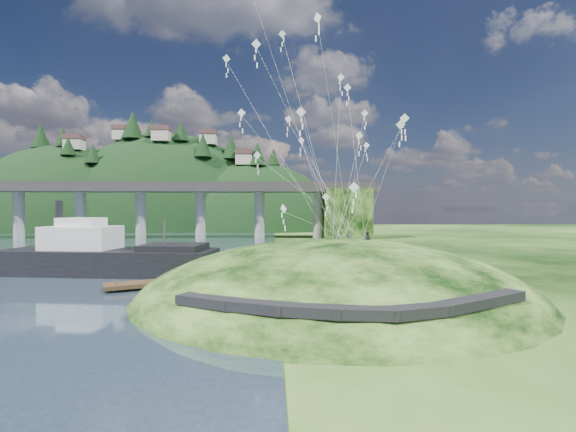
{
  "coord_description": "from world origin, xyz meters",
  "views": [
    {
      "loc": [
        2.5,
        -31.85,
        7.66
      ],
      "look_at": [
        4.0,
        6.0,
        7.0
      ],
      "focal_mm": 24.0,
      "sensor_mm": 36.0,
      "label": 1
    }
  ],
  "objects": [
    {
      "name": "kite_flyers",
      "position": [
        10.53,
        2.97,
        5.66
      ],
      "size": [
        2.06,
        2.34,
        1.54
      ],
      "color": "#282D36",
      "rests_on": "ground"
    },
    {
      "name": "wooden_dock",
      "position": [
        -6.14,
        7.12,
        0.48
      ],
      "size": [
        14.99,
        8.18,
        1.09
      ],
      "color": "#382617",
      "rests_on": "ground"
    },
    {
      "name": "kite_swarm",
      "position": [
        6.03,
        4.62,
        16.9
      ],
      "size": [
        17.63,
        17.22,
        20.98
      ],
      "color": "white",
      "rests_on": "ground"
    },
    {
      "name": "footpath",
      "position": [
        7.46,
        -9.74,
        2.08
      ],
      "size": [
        22.29,
        5.84,
        0.83
      ],
      "color": "black",
      "rests_on": "ground"
    },
    {
      "name": "bridge",
      "position": [
        -26.46,
        70.07,
        9.7
      ],
      "size": [
        160.0,
        11.0,
        15.0
      ],
      "color": "#2D2B2B",
      "rests_on": "ground"
    },
    {
      "name": "work_barge",
      "position": [
        -17.26,
        14.3,
        2.18
      ],
      "size": [
        25.5,
        9.88,
        8.69
      ],
      "color": "black",
      "rests_on": "ground"
    },
    {
      "name": "grass_hill",
      "position": [
        8.0,
        2.0,
        -1.5
      ],
      "size": [
        36.0,
        32.0,
        13.0
      ],
      "color": "black",
      "rests_on": "ground"
    },
    {
      "name": "ground",
      "position": [
        0.0,
        0.0,
        0.0
      ],
      "size": [
        320.0,
        320.0,
        0.0
      ],
      "primitive_type": "plane",
      "color": "black",
      "rests_on": "ground"
    },
    {
      "name": "far_ridge",
      "position": [
        -43.58,
        122.17,
        -7.44
      ],
      "size": [
        153.0,
        70.0,
        94.5
      ],
      "color": "black",
      "rests_on": "ground"
    }
  ]
}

